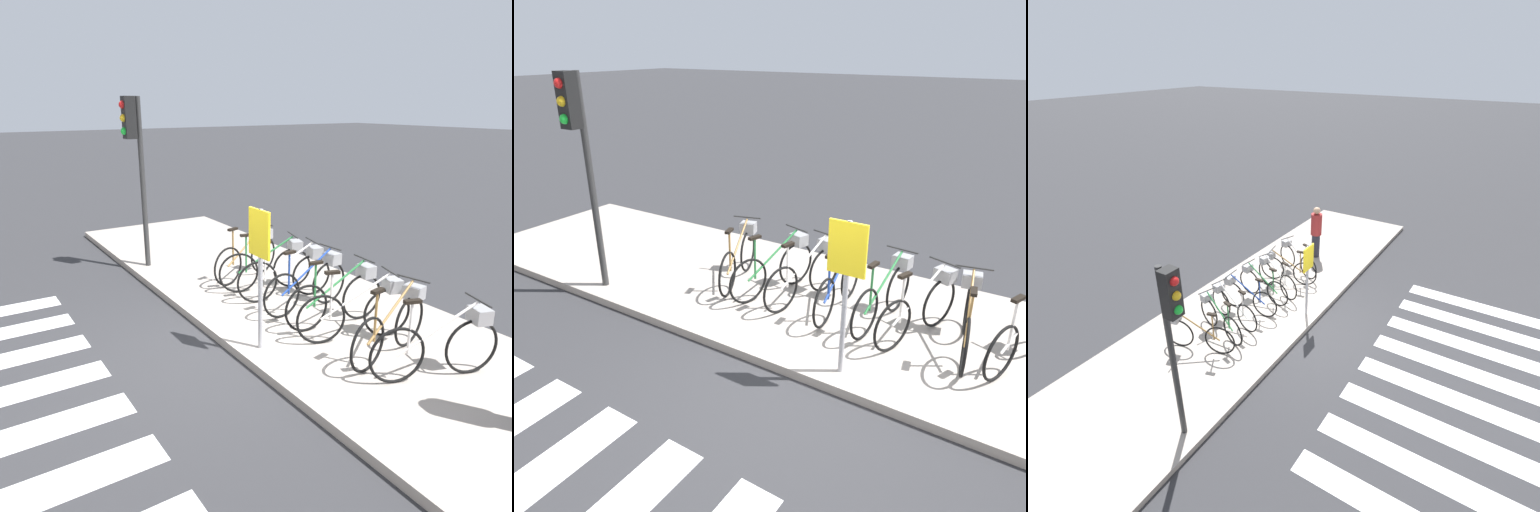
# 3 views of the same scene
# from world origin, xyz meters

# --- Properties ---
(ground_plane) EXTENTS (120.00, 120.00, 0.00)m
(ground_plane) POSITION_xyz_m (0.00, 0.00, 0.00)
(ground_plane) COLOR #2D2D30
(sidewalk) EXTENTS (14.44, 3.36, 0.12)m
(sidewalk) POSITION_xyz_m (0.00, 1.68, 0.06)
(sidewalk) COLOR #9E9389
(sidewalk) RESTS_ON ground_plane
(parked_bicycle_0) EXTENTS (0.62, 1.60, 1.02)m
(parked_bicycle_0) POSITION_xyz_m (-2.10, 1.67, 0.57)
(parked_bicycle_0) COLOR black
(parked_bicycle_0) RESTS_ON sidewalk
(parked_bicycle_1) EXTENTS (0.60, 1.60, 1.02)m
(parked_bicycle_1) POSITION_xyz_m (-1.38, 1.65, 0.57)
(parked_bicycle_1) COLOR black
(parked_bicycle_1) RESTS_ON sidewalk
(parked_bicycle_2) EXTENTS (0.52, 1.63, 1.02)m
(parked_bicycle_2) POSITION_xyz_m (-0.87, 1.68, 0.57)
(parked_bicycle_2) COLOR black
(parked_bicycle_2) RESTS_ON sidewalk
(parked_bicycle_3) EXTENTS (0.46, 1.66, 1.02)m
(parked_bicycle_3) POSITION_xyz_m (-0.33, 1.68, 0.57)
(parked_bicycle_3) COLOR black
(parked_bicycle_3) RESTS_ON sidewalk
(parked_bicycle_4) EXTENTS (0.46, 1.65, 1.02)m
(parked_bicycle_4) POSITION_xyz_m (0.34, 1.68, 0.57)
(parked_bicycle_4) COLOR black
(parked_bicycle_4) RESTS_ON sidewalk
(parked_bicycle_5) EXTENTS (0.66, 1.58, 1.02)m
(parked_bicycle_5) POSITION_xyz_m (0.86, 1.58, 0.57)
(parked_bicycle_5) COLOR black
(parked_bicycle_5) RESTS_ON sidewalk
(parked_bicycle_6) EXTENTS (0.50, 1.63, 1.02)m
(parked_bicycle_6) POSITION_xyz_m (1.42, 1.60, 0.57)
(parked_bicycle_6) COLOR black
(parked_bicycle_6) RESTS_ON sidewalk
(traffic_light) EXTENTS (0.24, 0.40, 3.22)m
(traffic_light) POSITION_xyz_m (-3.80, 0.24, 2.44)
(traffic_light) COLOR #2D2D2D
(traffic_light) RESTS_ON sidewalk
(sign_post) EXTENTS (0.44, 0.07, 1.86)m
(sign_post) POSITION_xyz_m (0.34, 0.29, 1.39)
(sign_post) COLOR #99999E
(sign_post) RESTS_ON sidewalk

